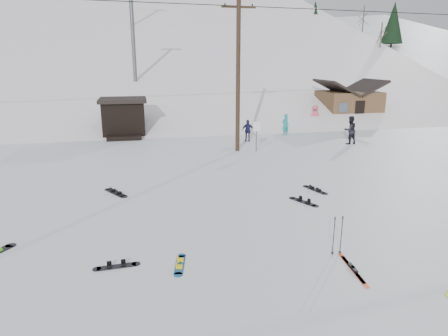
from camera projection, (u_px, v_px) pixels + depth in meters
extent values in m
plane|color=white|center=(289.00, 260.00, 11.33)|extent=(200.00, 200.00, 0.00)
cube|color=white|center=(165.00, 168.00, 66.34)|extent=(60.00, 85.24, 65.97)
cube|color=white|center=(388.00, 158.00, 69.12)|extent=(45.66, 93.98, 54.59)
cylinder|color=#3A2819|center=(238.00, 77.00, 23.75)|extent=(0.26, 0.26, 9.00)
cube|color=#3A2819|center=(239.00, 7.00, 22.73)|extent=(2.00, 0.12, 0.12)
cylinder|color=black|center=(239.00, 5.00, 22.69)|extent=(0.08, 0.08, 0.12)
cylinder|color=#595B60|center=(256.00, 137.00, 24.55)|extent=(0.07, 0.07, 1.80)
cube|color=white|center=(257.00, 127.00, 24.34)|extent=(0.50, 0.04, 0.60)
cube|color=black|center=(124.00, 118.00, 29.78)|extent=(3.00, 3.00, 2.50)
cube|color=black|center=(123.00, 100.00, 29.42)|extent=(3.40, 3.40, 0.25)
cube|color=black|center=(124.00, 137.00, 28.37)|extent=(2.40, 1.20, 0.30)
cylinder|color=#595B60|center=(133.00, 40.00, 36.89)|extent=(0.36, 0.36, 8.00)
cube|color=brown|center=(348.00, 106.00, 36.66)|extent=(5.00, 4.00, 2.70)
cube|color=black|center=(336.00, 88.00, 35.94)|extent=(2.69, 4.40, 1.43)
cube|color=black|center=(363.00, 87.00, 36.49)|extent=(2.69, 4.40, 1.43)
cube|color=black|center=(360.00, 112.00, 34.83)|extent=(0.90, 0.06, 1.90)
cube|color=#165292|center=(180.00, 265.00, 11.05)|extent=(0.44, 1.08, 0.02)
cylinder|color=#165292|center=(181.00, 256.00, 11.56)|extent=(0.24, 0.24, 0.02)
cylinder|color=#165292|center=(178.00, 275.00, 10.54)|extent=(0.24, 0.24, 0.02)
cube|color=yellow|center=(180.00, 260.00, 11.23)|extent=(0.19, 0.16, 0.07)
cube|color=yellow|center=(179.00, 267.00, 10.86)|extent=(0.19, 0.16, 0.07)
cube|color=red|center=(354.00, 271.00, 10.72)|extent=(0.29, 1.65, 0.02)
cube|color=black|center=(354.00, 269.00, 10.71)|extent=(0.12, 0.31, 0.07)
cube|color=red|center=(352.00, 268.00, 10.89)|extent=(0.29, 1.65, 0.02)
cube|color=black|center=(352.00, 266.00, 10.87)|extent=(0.12, 0.31, 0.07)
cylinder|color=black|center=(334.00, 236.00, 11.49)|extent=(0.02, 0.02, 1.15)
cylinder|color=black|center=(332.00, 253.00, 11.63)|extent=(0.09, 0.09, 0.01)
cylinder|color=black|center=(335.00, 218.00, 11.35)|extent=(0.03, 0.03, 0.11)
cylinder|color=black|center=(341.00, 236.00, 11.54)|extent=(0.02, 0.02, 1.15)
cylinder|color=black|center=(340.00, 252.00, 11.68)|extent=(0.09, 0.09, 0.01)
cylinder|color=black|center=(343.00, 218.00, 11.40)|extent=(0.03, 0.03, 0.11)
cube|color=black|center=(117.00, 266.00, 10.96)|extent=(1.06, 0.30, 0.02)
cylinder|color=black|center=(136.00, 264.00, 11.10)|extent=(0.24, 0.24, 0.02)
cylinder|color=black|center=(97.00, 269.00, 10.82)|extent=(0.24, 0.24, 0.02)
cube|color=black|center=(124.00, 264.00, 11.00)|extent=(0.14, 0.18, 0.07)
cube|color=black|center=(109.00, 266.00, 10.90)|extent=(0.14, 0.18, 0.07)
cube|color=black|center=(116.00, 193.00, 16.99)|extent=(0.97, 1.30, 0.03)
cylinder|color=black|center=(108.00, 189.00, 17.45)|extent=(0.31, 0.31, 0.03)
cylinder|color=black|center=(124.00, 197.00, 16.52)|extent=(0.31, 0.31, 0.03)
cube|color=black|center=(113.00, 190.00, 17.14)|extent=(0.27, 0.26, 0.09)
cube|color=black|center=(119.00, 193.00, 16.81)|extent=(0.27, 0.26, 0.09)
cylinder|color=black|center=(11.00, 246.00, 12.18)|extent=(0.31, 0.31, 0.03)
cube|color=black|center=(303.00, 202.00, 15.93)|extent=(0.78, 1.19, 0.02)
cylinder|color=black|center=(315.00, 206.00, 15.48)|extent=(0.27, 0.27, 0.02)
cylinder|color=black|center=(292.00, 198.00, 16.37)|extent=(0.27, 0.27, 0.02)
cube|color=black|center=(308.00, 202.00, 15.75)|extent=(0.24, 0.22, 0.08)
cube|color=black|center=(299.00, 199.00, 16.07)|extent=(0.24, 0.22, 0.08)
cube|color=black|center=(315.00, 190.00, 17.39)|extent=(0.63, 1.21, 0.02)
cylinder|color=black|center=(306.00, 186.00, 17.89)|extent=(0.27, 0.27, 0.02)
cylinder|color=black|center=(325.00, 194.00, 16.90)|extent=(0.27, 0.27, 0.02)
cube|color=black|center=(312.00, 187.00, 17.56)|extent=(0.23, 0.20, 0.08)
cube|color=black|center=(319.00, 190.00, 17.20)|extent=(0.23, 0.20, 0.08)
imported|color=#0E9285|center=(285.00, 125.00, 29.80)|extent=(0.69, 0.58, 1.60)
imported|color=black|center=(350.00, 130.00, 26.68)|extent=(1.02, 0.85, 1.88)
imported|color=#E5516C|center=(315.00, 116.00, 33.91)|extent=(1.21, 0.80, 1.75)
imported|color=#1C1E47|center=(248.00, 131.00, 27.55)|extent=(0.94, 0.55, 1.51)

